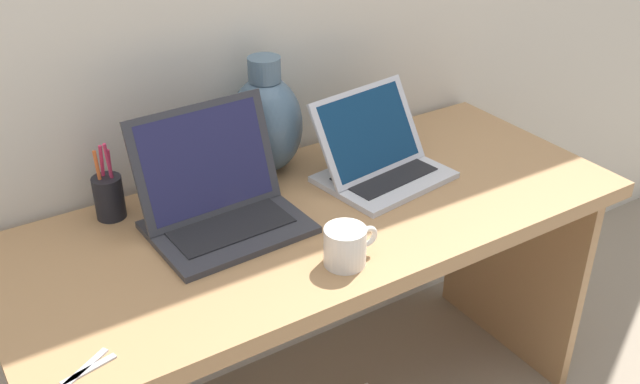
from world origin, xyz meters
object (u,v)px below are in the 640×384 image
object	(u,v)px
laptop_left	(217,196)
coffee_mug	(346,246)
green_vase	(266,122)
pen_cup	(109,196)
laptop_right	(377,156)

from	to	relation	value
laptop_left	coffee_mug	distance (m)	0.32
green_vase	pen_cup	xyz separation A→B (m)	(-0.41, -0.01, -0.08)
laptop_left	laptop_right	world-z (taller)	laptop_left
coffee_mug	laptop_right	bearing A→B (deg)	44.23
laptop_right	green_vase	xyz separation A→B (m)	(-0.21, 0.18, 0.07)
green_vase	coffee_mug	xyz separation A→B (m)	(-0.07, -0.45, -0.09)
laptop_left	green_vase	bearing A→B (deg)	37.29
laptop_left	laptop_right	distance (m)	0.43
green_vase	laptop_right	bearing A→B (deg)	-40.16
laptop_right	pen_cup	bearing A→B (deg)	165.05
laptop_left	pen_cup	distance (m)	0.25
laptop_left	pen_cup	xyz separation A→B (m)	(-0.20, 0.15, -0.01)
coffee_mug	pen_cup	bearing A→B (deg)	128.36
laptop_right	pen_cup	distance (m)	0.64
green_vase	pen_cup	size ratio (longest dim) A/B	1.56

